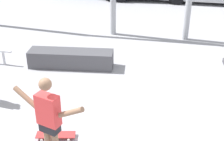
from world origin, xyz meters
TOP-DOWN VIEW (x-y plane):
  - ground_plane at (0.00, 0.00)m, footprint 36.00×36.00m
  - skateboarder at (-0.99, -1.00)m, footprint 1.35×0.48m
  - skateboard at (-1.15, -0.45)m, footprint 0.77×0.36m
  - grind_box at (-1.85, 2.55)m, footprint 2.36×0.82m

SIDE VIEW (x-z plane):
  - ground_plane at x=0.00m, z-range 0.00..0.00m
  - skateboard at x=-1.15m, z-range 0.02..0.10m
  - grind_box at x=-1.85m, z-range 0.00..0.47m
  - skateboarder at x=-0.99m, z-range 0.09..1.69m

